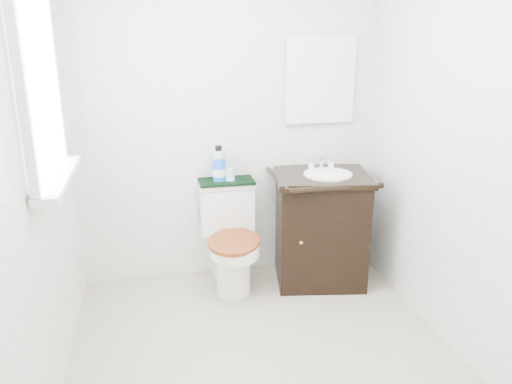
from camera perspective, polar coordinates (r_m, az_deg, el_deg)
name	(u,v)px	position (r m, az deg, el deg)	size (l,w,h in m)	color
floor	(267,362)	(2.98, 1.29, -18.86)	(2.40, 2.40, 0.00)	#B3AC90
wall_back	(230,117)	(3.61, -3.03, 8.55)	(2.40, 2.40, 0.00)	silver
wall_front	(374,257)	(1.38, 13.29, -7.30)	(2.40, 2.40, 0.00)	silver
wall_left	(30,167)	(2.45, -24.40, 2.59)	(2.40, 2.40, 0.00)	silver
wall_right	(468,145)	(2.91, 23.09, 4.95)	(2.40, 2.40, 0.00)	silver
window	(38,82)	(2.63, -23.65, 11.40)	(0.02, 0.70, 0.90)	white
mirror	(320,80)	(3.72, 7.33, 12.58)	(0.50, 0.02, 0.60)	silver
toilet	(230,242)	(3.63, -3.00, -5.72)	(0.44, 0.65, 0.75)	white
vanity	(320,225)	(3.69, 7.38, -3.78)	(0.75, 0.67, 0.92)	black
trash_bin	(228,258)	(3.83, -3.27, -7.58)	(0.22, 0.19, 0.27)	white
towel	(226,181)	(3.60, -3.42, 1.24)	(0.39, 0.22, 0.02)	black
mouthwash_bottle	(219,165)	(3.56, -4.26, 3.12)	(0.09, 0.09, 0.25)	blue
cup	(230,174)	(3.58, -2.98, 2.05)	(0.07, 0.07, 0.09)	#97D9F8
soap_bar	(314,168)	(3.67, 6.60, 2.69)	(0.06, 0.04, 0.02)	#196E7B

